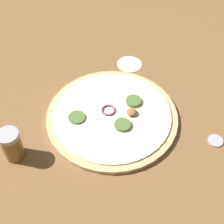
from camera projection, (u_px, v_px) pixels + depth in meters
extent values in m
plane|color=brown|center=(112.00, 118.00, 0.78)|extent=(3.00, 3.00, 0.00)
cylinder|color=#D6B77A|center=(112.00, 116.00, 0.78)|extent=(0.33, 0.33, 0.01)
cylinder|color=#EFE5C1|center=(112.00, 114.00, 0.77)|extent=(0.29, 0.29, 0.00)
ellipsoid|color=#996633|center=(132.00, 112.00, 0.77)|extent=(0.03, 0.03, 0.01)
cylinder|color=#567538|center=(77.00, 117.00, 0.76)|extent=(0.04, 0.04, 0.00)
cylinder|color=#567538|center=(123.00, 125.00, 0.74)|extent=(0.04, 0.04, 0.01)
torus|color=#934266|center=(108.00, 110.00, 0.78)|extent=(0.04, 0.04, 0.00)
cylinder|color=#567538|center=(134.00, 101.00, 0.79)|extent=(0.04, 0.04, 0.01)
cylinder|color=olive|center=(12.00, 147.00, 0.68)|extent=(0.05, 0.05, 0.07)
cylinder|color=#B2B2B7|center=(8.00, 136.00, 0.65)|extent=(0.05, 0.05, 0.01)
cylinder|color=#B2B2B7|center=(216.00, 140.00, 0.73)|extent=(0.04, 0.04, 0.01)
cylinder|color=white|center=(129.00, 64.00, 0.92)|extent=(0.07, 0.07, 0.00)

